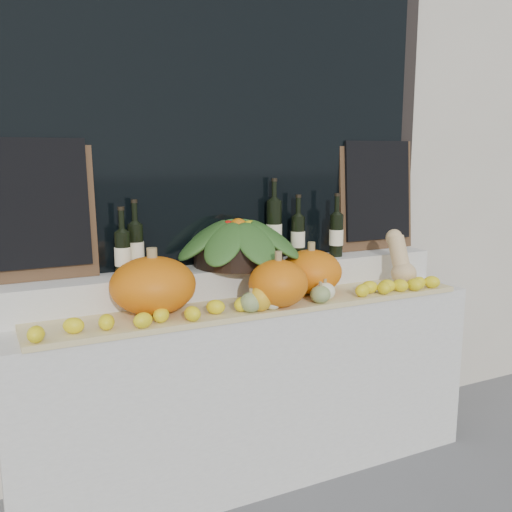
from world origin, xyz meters
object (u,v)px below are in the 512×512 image
pumpkin_left (153,285)px  wine_bottle_tall (274,229)px  butternut_squash (400,260)px  pumpkin_right (311,272)px  produce_bowl (238,242)px

pumpkin_left → wine_bottle_tall: size_ratio=0.88×
pumpkin_left → butternut_squash: size_ratio=1.31×
pumpkin_right → butternut_squash: size_ratio=1.07×
pumpkin_right → produce_bowl: (-0.31, 0.20, 0.14)m
pumpkin_right → wine_bottle_tall: wine_bottle_tall is taller
wine_bottle_tall → butternut_squash: bearing=-24.6°
produce_bowl → wine_bottle_tall: (0.23, 0.05, 0.04)m
pumpkin_left → wine_bottle_tall: 0.79m
produce_bowl → wine_bottle_tall: size_ratio=1.60×
pumpkin_left → produce_bowl: 0.55m
produce_bowl → butternut_squash: bearing=-15.2°
pumpkin_right → wine_bottle_tall: 0.32m
pumpkin_left → produce_bowl: size_ratio=0.55×
wine_bottle_tall → pumpkin_left: bearing=-161.0°
pumpkin_left → pumpkin_right: 0.81m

